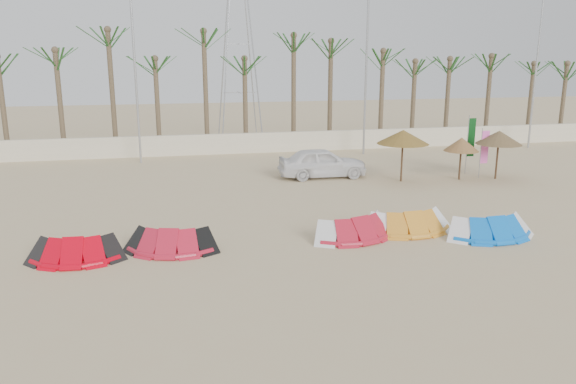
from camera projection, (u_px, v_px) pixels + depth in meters
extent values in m
plane|color=tan|center=(333.00, 287.00, 15.78)|extent=(120.00, 120.00, 0.00)
cube|color=beige|center=(237.00, 143.00, 36.49)|extent=(60.00, 0.30, 1.30)
cylinder|color=brown|center=(6.00, 105.00, 34.44)|extent=(0.32, 0.32, 6.50)
cylinder|color=brown|center=(172.00, 102.00, 36.47)|extent=(0.32, 0.32, 6.50)
ellipsoid|color=#194719|center=(169.00, 51.00, 35.68)|extent=(4.00, 4.00, 2.40)
cylinder|color=brown|center=(320.00, 100.00, 38.50)|extent=(0.32, 0.32, 6.50)
ellipsoid|color=#194719|center=(321.00, 51.00, 37.71)|extent=(4.00, 4.00, 2.40)
cylinder|color=brown|center=(454.00, 97.00, 40.53)|extent=(0.32, 0.32, 6.50)
ellipsoid|color=#194719|center=(457.00, 51.00, 39.74)|extent=(4.00, 4.00, 2.40)
cylinder|color=brown|center=(551.00, 96.00, 42.15)|extent=(0.32, 0.32, 6.50)
ellipsoid|color=#194719|center=(556.00, 51.00, 41.37)|extent=(4.00, 4.00, 2.40)
cylinder|color=#A5A8AD|center=(135.00, 69.00, 32.20)|extent=(0.14, 0.14, 11.00)
cylinder|color=#A5A8AD|center=(366.00, 67.00, 35.04)|extent=(0.14, 0.14, 11.00)
cylinder|color=#A5A8AD|center=(536.00, 66.00, 37.48)|extent=(0.14, 0.14, 11.00)
cylinder|color=red|center=(76.00, 259.00, 17.63)|extent=(2.60, 0.36, 0.20)
cube|color=black|center=(36.00, 256.00, 17.46)|extent=(0.67, 1.14, 0.40)
cube|color=black|center=(114.00, 251.00, 17.93)|extent=(0.67, 1.14, 0.40)
cylinder|color=red|center=(171.00, 250.00, 18.50)|extent=(2.67, 0.88, 0.20)
cube|color=black|center=(132.00, 247.00, 18.31)|extent=(0.86, 1.22, 0.40)
cube|color=black|center=(208.00, 242.00, 18.81)|extent=(0.86, 1.22, 0.40)
cylinder|color=red|center=(356.00, 236.00, 19.87)|extent=(2.87, 1.07, 0.20)
cube|color=silver|center=(320.00, 234.00, 19.66)|extent=(0.90, 1.23, 0.40)
cube|color=silver|center=(391.00, 229.00, 20.19)|extent=(0.90, 1.23, 0.40)
cylinder|color=orange|center=(409.00, 230.00, 20.55)|extent=(3.00, 0.39, 0.20)
cube|color=white|center=(374.00, 227.00, 20.33)|extent=(0.67, 1.14, 0.40)
cube|color=white|center=(442.00, 223.00, 20.88)|extent=(0.67, 1.14, 0.40)
cylinder|color=blue|center=(491.00, 236.00, 19.92)|extent=(2.92, 0.32, 0.20)
cube|color=white|center=(457.00, 233.00, 19.71)|extent=(0.64, 1.12, 0.40)
cube|color=white|center=(523.00, 228.00, 20.24)|extent=(0.64, 1.12, 0.40)
cylinder|color=#4C331E|center=(402.00, 157.00, 28.41)|extent=(0.10, 0.10, 2.54)
cone|color=olive|center=(403.00, 137.00, 28.16)|extent=(2.63, 2.63, 0.70)
cylinder|color=#4C331E|center=(460.00, 160.00, 28.86)|extent=(0.10, 0.10, 2.10)
cone|color=olive|center=(462.00, 144.00, 28.67)|extent=(1.79, 1.79, 0.70)
cylinder|color=#4C331E|center=(497.00, 156.00, 29.01)|extent=(0.10, 0.10, 2.42)
cone|color=brown|center=(499.00, 137.00, 28.78)|extent=(2.34, 2.34, 0.70)
cylinder|color=#A5A8AD|center=(480.00, 153.00, 29.16)|extent=(0.04, 0.04, 2.63)
cube|color=#FF63D0|center=(485.00, 147.00, 29.13)|extent=(0.42, 0.02, 1.71)
cylinder|color=#A5A8AD|center=(467.00, 145.00, 30.20)|extent=(0.04, 0.04, 3.18)
cube|color=#0A4013|center=(471.00, 137.00, 30.15)|extent=(0.42, 0.03, 2.07)
imported|color=white|center=(322.00, 163.00, 29.47)|extent=(4.63, 1.94, 1.57)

